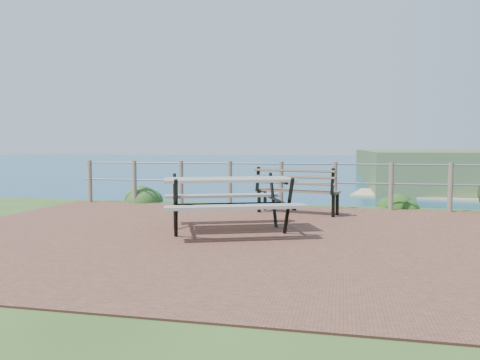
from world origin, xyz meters
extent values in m
cube|color=brown|center=(0.00, 0.00, 0.00)|extent=(10.00, 7.00, 0.12)
plane|color=#155E83|center=(0.00, 200.00, 0.00)|extent=(1200.00, 1200.00, 0.00)
cylinder|color=#6B5B4C|center=(-4.60, 3.35, 0.52)|extent=(0.10, 0.10, 1.00)
cylinder|color=#6B5B4C|center=(-3.45, 3.35, 0.52)|extent=(0.10, 0.10, 1.00)
cylinder|color=#6B5B4C|center=(-2.30, 3.35, 0.52)|extent=(0.10, 0.10, 1.00)
cylinder|color=#6B5B4C|center=(-1.15, 3.35, 0.52)|extent=(0.10, 0.10, 1.00)
cylinder|color=#6B5B4C|center=(0.00, 3.35, 0.52)|extent=(0.10, 0.10, 1.00)
cylinder|color=#6B5B4C|center=(1.15, 3.35, 0.52)|extent=(0.10, 0.10, 1.00)
cylinder|color=#6B5B4C|center=(2.30, 3.35, 0.52)|extent=(0.10, 0.10, 1.00)
cylinder|color=#6B5B4C|center=(3.45, 3.35, 0.52)|extent=(0.10, 0.10, 1.00)
cylinder|color=slate|center=(0.00, 3.35, 0.97)|extent=(9.40, 0.04, 0.04)
cylinder|color=slate|center=(0.00, 3.35, 0.57)|extent=(9.40, 0.04, 0.04)
cube|color=gray|center=(-0.41, 0.21, 0.83)|extent=(2.13, 1.46, 0.04)
cube|color=gray|center=(-0.41, 0.21, 0.50)|extent=(1.94, 0.97, 0.04)
cube|color=gray|center=(-0.41, 0.21, 0.50)|extent=(1.94, 0.97, 0.04)
cylinder|color=black|center=(-0.41, 0.21, 0.45)|extent=(1.60, 0.66, 0.05)
cube|color=brown|center=(0.45, 2.43, 0.47)|extent=(1.69, 0.78, 0.04)
cube|color=brown|center=(0.45, 2.43, 0.76)|extent=(1.62, 0.50, 0.37)
cube|color=black|center=(0.45, 2.43, 0.25)|extent=(0.06, 0.07, 0.45)
cube|color=black|center=(0.45, 2.43, 0.25)|extent=(0.06, 0.07, 0.45)
cube|color=black|center=(0.45, 2.43, 0.25)|extent=(0.06, 0.07, 0.45)
cube|color=black|center=(0.45, 2.43, 0.25)|extent=(0.06, 0.07, 0.45)
ellipsoid|color=#265620|center=(-3.35, 3.84, 0.00)|extent=(0.83, 0.83, 0.60)
ellipsoid|color=#214314|center=(2.47, 3.90, 0.00)|extent=(0.75, 0.75, 0.49)
camera|label=1|loc=(1.30, -6.78, 1.33)|focal=35.00mm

